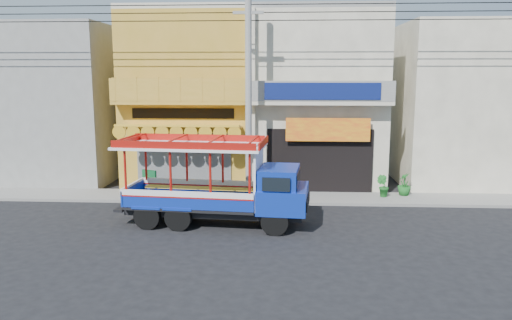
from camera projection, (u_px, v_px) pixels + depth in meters
The scene contains 12 objects.
ground at pixel (271, 227), 17.30m from camera, with size 90.00×90.00×0.00m, color black.
sidewalk at pixel (273, 198), 21.22m from camera, with size 30.00×2.00×0.12m, color slate.
shophouse_left at pixel (195, 98), 24.66m from camera, with size 6.00×7.50×8.24m.
shophouse_right at pixel (317, 98), 24.33m from camera, with size 6.00×6.75×8.24m.
party_pilaster at pixel (251, 103), 21.45m from camera, with size 0.35×0.30×8.00m, color #B4AC94.
filler_building_left at pixel (58, 103), 25.13m from camera, with size 6.00×6.00×7.60m, color gray.
filler_building_right at pixel (462, 105), 24.03m from camera, with size 6.00×6.00×7.60m, color #B4AC94.
utility_pole at pixel (252, 80), 19.74m from camera, with size 28.00×0.26×9.00m.
songthaew_truck at pixel (228, 184), 17.30m from camera, with size 6.74×2.73×3.07m.
green_sign at pixel (150, 184), 21.39m from camera, with size 0.68×0.54×1.08m.
potted_plant_b at pixel (383, 186), 21.08m from camera, with size 0.50×0.41×0.92m, color #1D6523.
potted_plant_c at pixel (404, 184), 21.32m from camera, with size 0.54×0.54×0.97m, color #1D6523.
Camera 1 is at (0.41, -16.66, 5.22)m, focal length 35.00 mm.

